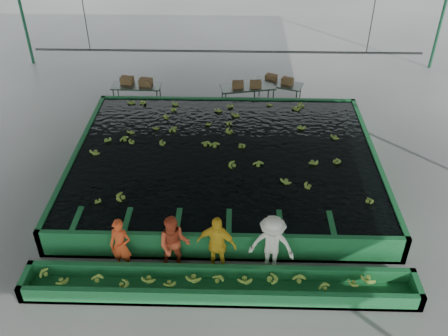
{
  "coord_description": "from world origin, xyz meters",
  "views": [
    {
      "loc": [
        0.35,
        -12.17,
        9.92
      ],
      "look_at": [
        0.0,
        0.5,
        1.0
      ],
      "focal_mm": 40.0,
      "sensor_mm": 36.0,
      "label": 1
    }
  ],
  "objects_px": {
    "packing_table_right": "(277,93)",
    "box_stack_right": "(279,82)",
    "worker_d": "(272,245)",
    "flotation_tank": "(225,164)",
    "worker_b": "(174,245)",
    "box_stack_mid": "(247,87)",
    "worker_a": "(121,245)",
    "packing_table_mid": "(247,97)",
    "packing_table_left": "(137,95)",
    "worker_c": "(216,245)",
    "sorting_trough": "(220,286)",
    "box_stack_left": "(137,84)"
  },
  "relations": [
    {
      "from": "flotation_tank",
      "to": "box_stack_left",
      "type": "xyz_separation_m",
      "value": [
        -3.78,
        5.05,
        0.46
      ]
    },
    {
      "from": "packing_table_right",
      "to": "packing_table_left",
      "type": "bearing_deg",
      "value": -176.29
    },
    {
      "from": "worker_a",
      "to": "packing_table_right",
      "type": "relative_size",
      "value": 0.81
    },
    {
      "from": "packing_table_left",
      "to": "packing_table_right",
      "type": "height_order",
      "value": "same"
    },
    {
      "from": "packing_table_left",
      "to": "flotation_tank",
      "type": "bearing_deg",
      "value": -52.66
    },
    {
      "from": "packing_table_left",
      "to": "packing_table_mid",
      "type": "xyz_separation_m",
      "value": [
        4.59,
        -0.14,
        0.04
      ]
    },
    {
      "from": "flotation_tank",
      "to": "worker_a",
      "type": "height_order",
      "value": "worker_a"
    },
    {
      "from": "worker_b",
      "to": "box_stack_left",
      "type": "bearing_deg",
      "value": 103.0
    },
    {
      "from": "packing_table_right",
      "to": "box_stack_right",
      "type": "bearing_deg",
      "value": 60.41
    },
    {
      "from": "sorting_trough",
      "to": "box_stack_mid",
      "type": "xyz_separation_m",
      "value": [
        0.76,
        9.83,
        0.75
      ]
    },
    {
      "from": "worker_a",
      "to": "packing_table_left",
      "type": "bearing_deg",
      "value": 109.14
    },
    {
      "from": "flotation_tank",
      "to": "box_stack_mid",
      "type": "xyz_separation_m",
      "value": [
        0.76,
        4.73,
        0.55
      ]
    },
    {
      "from": "sorting_trough",
      "to": "packing_table_mid",
      "type": "bearing_deg",
      "value": 85.33
    },
    {
      "from": "sorting_trough",
      "to": "box_stack_left",
      "type": "height_order",
      "value": "box_stack_left"
    },
    {
      "from": "worker_b",
      "to": "box_stack_mid",
      "type": "bearing_deg",
      "value": 75.3
    },
    {
      "from": "worker_a",
      "to": "packing_table_mid",
      "type": "bearing_deg",
      "value": 81.37
    },
    {
      "from": "worker_b",
      "to": "worker_c",
      "type": "bearing_deg",
      "value": -2.4
    },
    {
      "from": "flotation_tank",
      "to": "box_stack_right",
      "type": "distance_m",
      "value": 5.84
    },
    {
      "from": "box_stack_mid",
      "to": "worker_b",
      "type": "bearing_deg",
      "value": -102.3
    },
    {
      "from": "flotation_tank",
      "to": "packing_table_mid",
      "type": "xyz_separation_m",
      "value": [
        0.81,
        4.82,
        0.05
      ]
    },
    {
      "from": "worker_a",
      "to": "box_stack_left",
      "type": "distance_m",
      "value": 9.42
    },
    {
      "from": "worker_c",
      "to": "box_stack_left",
      "type": "xyz_separation_m",
      "value": [
        -3.67,
        9.35,
        0.01
      ]
    },
    {
      "from": "worker_c",
      "to": "box_stack_right",
      "type": "distance_m",
      "value": 9.97
    },
    {
      "from": "box_stack_right",
      "to": "flotation_tank",
      "type": "bearing_deg",
      "value": -111.36
    },
    {
      "from": "flotation_tank",
      "to": "worker_d",
      "type": "xyz_separation_m",
      "value": [
        1.32,
        -4.3,
        0.46
      ]
    },
    {
      "from": "worker_b",
      "to": "packing_table_right",
      "type": "relative_size",
      "value": 0.87
    },
    {
      "from": "worker_a",
      "to": "worker_d",
      "type": "distance_m",
      "value": 3.92
    },
    {
      "from": "worker_b",
      "to": "worker_c",
      "type": "distance_m",
      "value": 1.1
    },
    {
      "from": "box_stack_right",
      "to": "packing_table_mid",
      "type": "bearing_deg",
      "value": -155.34
    },
    {
      "from": "box_stack_left",
      "to": "box_stack_mid",
      "type": "bearing_deg",
      "value": -4.03
    },
    {
      "from": "flotation_tank",
      "to": "worker_d",
      "type": "distance_m",
      "value": 4.52
    },
    {
      "from": "packing_table_mid",
      "to": "box_stack_left",
      "type": "relative_size",
      "value": 1.66
    },
    {
      "from": "worker_a",
      "to": "flotation_tank",
      "type": "bearing_deg",
      "value": 70.71
    },
    {
      "from": "flotation_tank",
      "to": "worker_d",
      "type": "height_order",
      "value": "worker_d"
    },
    {
      "from": "worker_d",
      "to": "packing_table_right",
      "type": "height_order",
      "value": "worker_d"
    },
    {
      "from": "worker_d",
      "to": "packing_table_mid",
      "type": "bearing_deg",
      "value": 102.87
    },
    {
      "from": "sorting_trough",
      "to": "box_stack_right",
      "type": "relative_size",
      "value": 8.52
    },
    {
      "from": "worker_c",
      "to": "packing_table_mid",
      "type": "xyz_separation_m",
      "value": [
        0.91,
        9.12,
        -0.4
      ]
    },
    {
      "from": "packing_table_right",
      "to": "box_stack_right",
      "type": "xyz_separation_m",
      "value": [
        0.05,
        0.09,
        0.45
      ]
    },
    {
      "from": "worker_b",
      "to": "packing_table_left",
      "type": "bearing_deg",
      "value": 103.15
    },
    {
      "from": "worker_b",
      "to": "packing_table_right",
      "type": "xyz_separation_m",
      "value": [
        3.28,
        9.63,
        -0.42
      ]
    },
    {
      "from": "sorting_trough",
      "to": "packing_table_left",
      "type": "relative_size",
      "value": 5.01
    },
    {
      "from": "worker_a",
      "to": "box_stack_mid",
      "type": "xyz_separation_m",
      "value": [
        3.37,
        9.03,
        0.19
      ]
    },
    {
      "from": "sorting_trough",
      "to": "worker_b",
      "type": "relative_size",
      "value": 5.73
    },
    {
      "from": "packing_table_right",
      "to": "box_stack_left",
      "type": "bearing_deg",
      "value": -177.18
    },
    {
      "from": "worker_a",
      "to": "packing_table_left",
      "type": "height_order",
      "value": "worker_a"
    },
    {
      "from": "packing_table_right",
      "to": "box_stack_right",
      "type": "height_order",
      "value": "box_stack_right"
    },
    {
      "from": "packing_table_left",
      "to": "packing_table_right",
      "type": "bearing_deg",
      "value": 3.71
    },
    {
      "from": "flotation_tank",
      "to": "box_stack_right",
      "type": "bearing_deg",
      "value": 68.64
    },
    {
      "from": "worker_a",
      "to": "packing_table_mid",
      "type": "distance_m",
      "value": 9.74
    }
  ]
}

